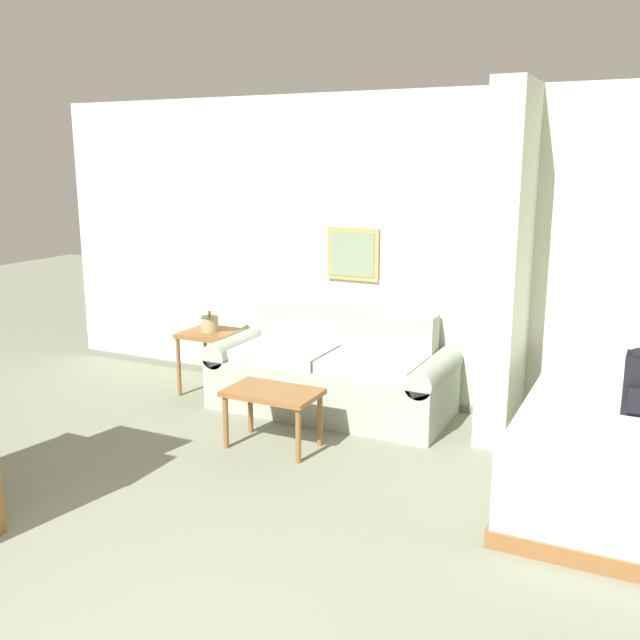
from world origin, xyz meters
The scene contains 6 objects.
wall_back centered at (0.00, 4.00, 1.29)m, with size 7.36×0.16×2.60m.
wall_partition_pillar centered at (0.80, 3.59, 1.30)m, with size 0.24×0.70×2.60m.
couch centered at (-0.58, 3.52, 0.31)m, with size 1.99×0.84×0.82m.
coffee_table centered at (-0.63, 2.60, 0.37)m, with size 0.67×0.42×0.43m.
side_table centered at (-1.75, 3.45, 0.47)m, with size 0.47×0.47×0.56m.
table_lamp centered at (-1.75, 3.45, 0.87)m, with size 0.36×0.36×0.44m.
Camera 1 is at (1.83, -1.64, 2.06)m, focal length 40.00 mm.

